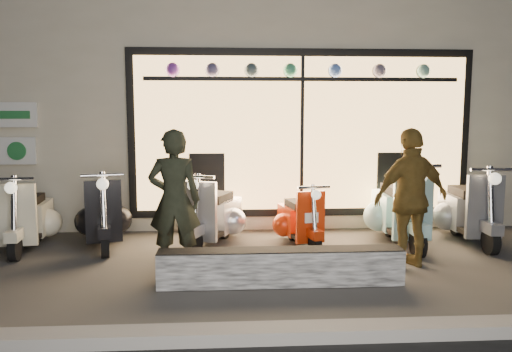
{
  "coord_description": "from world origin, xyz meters",
  "views": [
    {
      "loc": [
        -0.41,
        -5.9,
        1.86
      ],
      "look_at": [
        -0.01,
        0.6,
        1.05
      ],
      "focal_mm": 35.0,
      "sensor_mm": 36.0,
      "label": 1
    }
  ],
  "objects": [
    {
      "name": "scooter_cream",
      "position": [
        -3.17,
        1.17,
        0.41
      ],
      "size": [
        0.55,
        1.43,
        1.02
      ],
      "rotation": [
        0.0,
        0.0,
        0.11
      ],
      "color": "black",
      "rests_on": "ground"
    },
    {
      "name": "scooter_black",
      "position": [
        -2.17,
        1.26,
        0.42
      ],
      "size": [
        0.7,
        1.47,
        1.05
      ],
      "rotation": [
        0.0,
        0.0,
        0.24
      ],
      "color": "black",
      "rests_on": "ground"
    },
    {
      "name": "man",
      "position": [
        -1.02,
        -0.02,
        0.84
      ],
      "size": [
        0.62,
        0.41,
        1.69
      ],
      "primitive_type": "imported",
      "rotation": [
        0.0,
        0.0,
        3.13
      ],
      "color": "black",
      "rests_on": "ground"
    },
    {
      "name": "scooter_red",
      "position": [
        0.63,
        1.07,
        0.36
      ],
      "size": [
        0.56,
        1.25,
        0.88
      ],
      "rotation": [
        0.0,
        0.0,
        0.2
      ],
      "color": "black",
      "rests_on": "ground"
    },
    {
      "name": "scooter_blue",
      "position": [
        2.1,
        1.13,
        0.47
      ],
      "size": [
        0.53,
        1.62,
        1.17
      ],
      "rotation": [
        0.0,
        0.0,
        -0.02
      ],
      "color": "black",
      "rests_on": "ground"
    },
    {
      "name": "shop_building",
      "position": [
        0.0,
        4.98,
        2.1
      ],
      "size": [
        10.2,
        6.23,
        4.2
      ],
      "color": "beige",
      "rests_on": "ground"
    },
    {
      "name": "graffiti_barrier",
      "position": [
        0.19,
        -0.65,
        0.2
      ],
      "size": [
        2.67,
        0.28,
        0.4
      ],
      "primitive_type": "cube",
      "color": "black",
      "rests_on": "ground"
    },
    {
      "name": "scooter_grey",
      "position": [
        3.14,
        1.15,
        0.44
      ],
      "size": [
        0.54,
        1.54,
        1.1
      ],
      "rotation": [
        0.0,
        0.0,
        -0.06
      ],
      "color": "black",
      "rests_on": "ground"
    },
    {
      "name": "kerb",
      "position": [
        0.0,
        -2.0,
        0.06
      ],
      "size": [
        40.0,
        0.25,
        0.12
      ],
      "primitive_type": "cube",
      "color": "slate",
      "rests_on": "ground"
    },
    {
      "name": "woman",
      "position": [
        1.83,
        -0.09,
        0.85
      ],
      "size": [
        1.07,
        0.66,
        1.7
      ],
      "primitive_type": "imported",
      "rotation": [
        0.0,
        0.0,
        3.4
      ],
      "color": "brown",
      "rests_on": "ground"
    },
    {
      "name": "scooter_silver",
      "position": [
        -0.55,
        1.22,
        0.41
      ],
      "size": [
        0.81,
        1.41,
        1.02
      ],
      "rotation": [
        0.0,
        0.0,
        -0.38
      ],
      "color": "black",
      "rests_on": "ground"
    },
    {
      "name": "ground",
      "position": [
        0.0,
        0.0,
        0.0
      ],
      "size": [
        40.0,
        40.0,
        0.0
      ],
      "primitive_type": "plane",
      "color": "#383533",
      "rests_on": "ground"
    }
  ]
}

